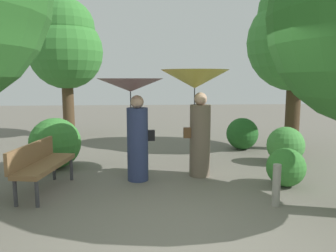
% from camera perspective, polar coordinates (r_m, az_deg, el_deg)
% --- Properties ---
extents(ground_plane, '(40.00, 40.00, 0.00)m').
position_cam_1_polar(ground_plane, '(4.33, 2.65, -17.95)').
color(ground_plane, '#6B665B').
extents(person_left, '(1.21, 1.21, 1.92)m').
position_cam_1_polar(person_left, '(6.06, -6.06, 3.19)').
color(person_left, navy).
rests_on(person_left, ground).
extents(person_right, '(1.30, 1.30, 2.08)m').
position_cam_1_polar(person_right, '(6.32, 4.94, 5.11)').
color(person_right, '#6B5B4C').
rests_on(person_right, ground).
extents(park_bench, '(0.73, 1.56, 0.83)m').
position_cam_1_polar(park_bench, '(5.95, -21.28, -5.92)').
color(park_bench, '#38383D').
rests_on(park_bench, ground).
extents(tree_near_left, '(2.37, 2.37, 4.44)m').
position_cam_1_polar(tree_near_left, '(11.31, -17.41, 13.33)').
color(tree_near_left, '#4C3823').
rests_on(tree_near_left, ground).
extents(tree_near_right, '(2.54, 2.54, 4.62)m').
position_cam_1_polar(tree_near_right, '(9.42, 21.56, 14.82)').
color(tree_near_right, '#42301E').
rests_on(tree_near_right, ground).
extents(bush_path_left, '(0.86, 0.86, 0.86)m').
position_cam_1_polar(bush_path_left, '(9.11, 12.81, -1.31)').
color(bush_path_left, '#235B23').
rests_on(bush_path_left, ground).
extents(bush_path_right, '(0.69, 0.69, 0.69)m').
position_cam_1_polar(bush_path_right, '(6.24, 19.86, -6.78)').
color(bush_path_right, '#387F33').
rests_on(bush_path_right, ground).
extents(bush_behind_bench, '(0.84, 0.84, 0.84)m').
position_cam_1_polar(bush_behind_bench, '(7.87, 19.80, -3.16)').
color(bush_behind_bench, '#428C3D').
rests_on(bush_behind_bench, ground).
extents(bush_far_side, '(1.08, 1.08, 1.08)m').
position_cam_1_polar(bush_far_side, '(7.41, -19.05, -2.83)').
color(bush_far_side, '#387F33').
rests_on(bush_far_side, ground).
extents(path_marker_post, '(0.12, 0.12, 0.64)m').
position_cam_1_polar(path_marker_post, '(5.26, 18.36, -9.76)').
color(path_marker_post, gray).
rests_on(path_marker_post, ground).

